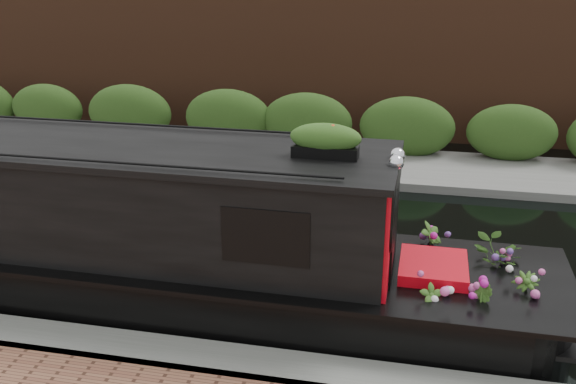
# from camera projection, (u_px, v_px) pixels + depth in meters

# --- Properties ---
(ground) EXTENTS (80.00, 80.00, 0.00)m
(ground) POSITION_uv_depth(u_px,v_px,m) (256.00, 247.00, 10.12)
(ground) COLOR black
(ground) RESTS_ON ground
(near_bank_coping) EXTENTS (40.00, 0.60, 0.50)m
(near_bank_coping) POSITION_uv_depth(u_px,v_px,m) (181.00, 371.00, 7.09)
(near_bank_coping) COLOR slate
(near_bank_coping) RESTS_ON ground
(far_bank_path) EXTENTS (40.00, 2.40, 0.34)m
(far_bank_path) POSITION_uv_depth(u_px,v_px,m) (305.00, 166.00, 13.97)
(far_bank_path) COLOR slate
(far_bank_path) RESTS_ON ground
(far_hedge) EXTENTS (40.00, 1.10, 2.80)m
(far_hedge) POSITION_uv_depth(u_px,v_px,m) (312.00, 154.00, 14.79)
(far_hedge) COLOR #294818
(far_hedge) RESTS_ON ground
(far_brick_wall) EXTENTS (40.00, 1.00, 8.00)m
(far_brick_wall) POSITION_uv_depth(u_px,v_px,m) (326.00, 131.00, 16.72)
(far_brick_wall) COLOR #4D2A1A
(far_brick_wall) RESTS_ON ground
(narrowboat) EXTENTS (11.81, 2.16, 2.76)m
(narrowboat) POSITION_uv_depth(u_px,v_px,m) (81.00, 237.00, 8.47)
(narrowboat) COLOR black
(narrowboat) RESTS_ON ground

